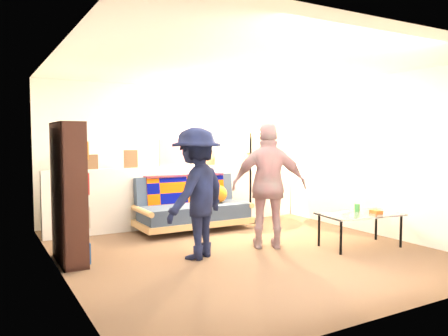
# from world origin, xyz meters

# --- Properties ---
(ground) EXTENTS (5.00, 5.00, 0.00)m
(ground) POSITION_xyz_m (0.00, 0.00, 0.00)
(ground) COLOR brown
(ground) RESTS_ON ground
(room_shell) EXTENTS (4.60, 5.05, 2.45)m
(room_shell) POSITION_xyz_m (0.00, 0.47, 1.67)
(room_shell) COLOR silver
(room_shell) RESTS_ON ground
(half_wall_ledge) EXTENTS (4.45, 0.15, 1.00)m
(half_wall_ledge) POSITION_xyz_m (0.00, 1.80, 0.50)
(half_wall_ledge) COLOR silver
(half_wall_ledge) RESTS_ON ground
(ledge_decor) EXTENTS (2.97, 0.02, 0.45)m
(ledge_decor) POSITION_xyz_m (-0.23, 1.78, 1.18)
(ledge_decor) COLOR brown
(ledge_decor) RESTS_ON half_wall_ledge
(futon_sofa) EXTENTS (1.80, 0.88, 0.77)m
(futon_sofa) POSITION_xyz_m (-0.01, 1.39, 0.36)
(futon_sofa) COLOR tan
(futon_sofa) RESTS_ON ground
(bookshelf) EXTENTS (0.28, 0.83, 1.65)m
(bookshelf) POSITION_xyz_m (-2.08, 0.44, 0.77)
(bookshelf) COLOR black
(bookshelf) RESTS_ON ground
(coffee_table) EXTENTS (1.15, 0.73, 0.56)m
(coffee_table) POSITION_xyz_m (1.47, -0.73, 0.42)
(coffee_table) COLOR black
(coffee_table) RESTS_ON ground
(floor_lamp) EXTENTS (0.33, 0.31, 1.65)m
(floor_lamp) POSITION_xyz_m (1.12, 1.43, 1.17)
(floor_lamp) COLOR black
(floor_lamp) RESTS_ON ground
(person_left) EXTENTS (1.19, 1.03, 1.60)m
(person_left) POSITION_xyz_m (-0.68, -0.13, 0.80)
(person_left) COLOR black
(person_left) RESTS_ON ground
(person_right) EXTENTS (1.05, 0.84, 1.67)m
(person_right) POSITION_xyz_m (0.37, -0.17, 0.84)
(person_right) COLOR pink
(person_right) RESTS_ON ground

